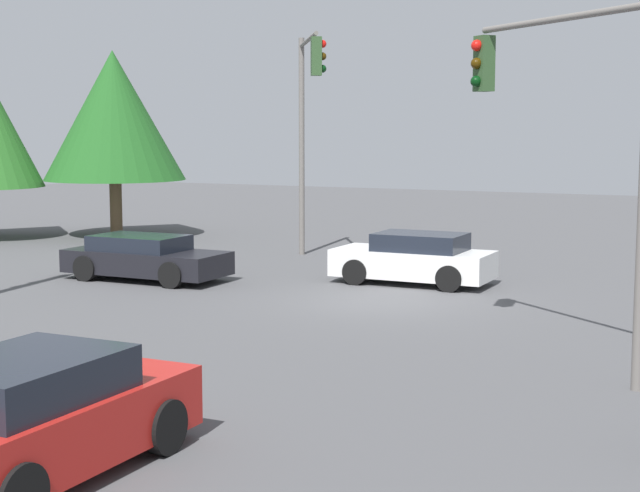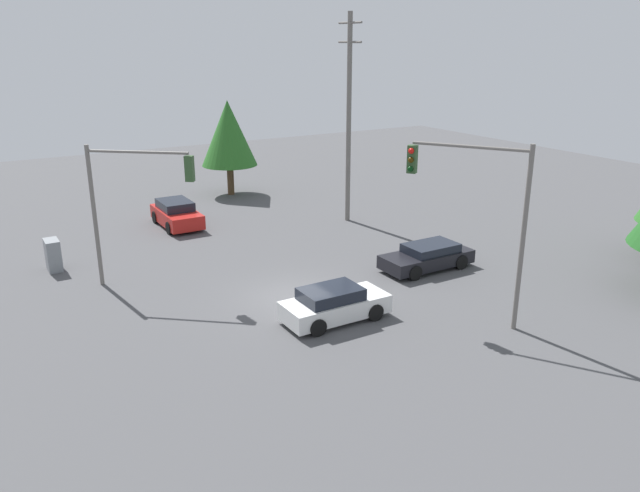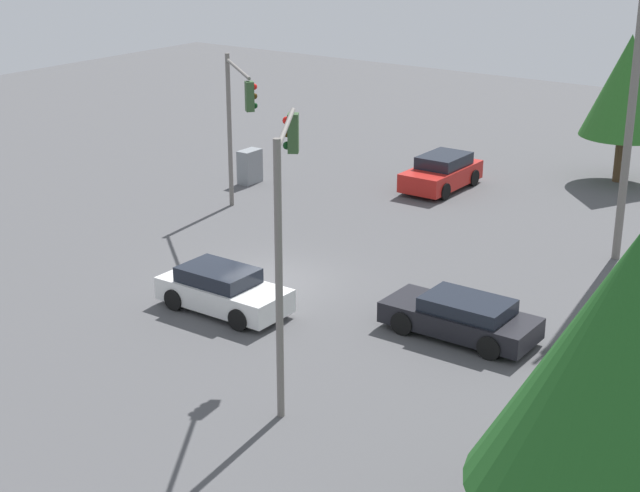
# 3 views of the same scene
# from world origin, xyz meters

# --- Properties ---
(ground_plane) EXTENTS (80.00, 80.00, 0.00)m
(ground_plane) POSITION_xyz_m (0.00, 0.00, 0.00)
(ground_plane) COLOR #4C4C4F
(sedan_dark) EXTENTS (1.93, 4.46, 1.21)m
(sedan_dark) POSITION_xyz_m (0.23, 7.04, 0.60)
(sedan_dark) COLOR black
(sedan_dark) RESTS_ON ground_plane
(sedan_red) EXTENTS (4.19, 2.01, 1.48)m
(sedan_red) POSITION_xyz_m (-12.70, -0.77, 0.72)
(sedan_red) COLOR red
(sedan_red) RESTS_ON ground_plane
(sedan_white) EXTENTS (1.89, 4.14, 1.35)m
(sedan_white) POSITION_xyz_m (2.78, 0.26, 0.66)
(sedan_white) COLOR silver
(sedan_white) RESTS_ON ground_plane
(traffic_signal_main) EXTENTS (3.90, 2.63, 6.91)m
(traffic_signal_main) POSITION_xyz_m (5.46, 4.75, 4.75)
(traffic_signal_main) COLOR slate
(traffic_signal_main) RESTS_ON ground_plane
(traffic_signal_cross) EXTENTS (3.07, 3.69, 6.18)m
(traffic_signal_cross) POSITION_xyz_m (-4.47, -5.16, 4.28)
(traffic_signal_cross) COLOR slate
(traffic_signal_cross) RESTS_ON ground_plane
(utility_pole_tall) EXTENTS (2.20, 0.28, 11.76)m
(utility_pole_tall) POSITION_xyz_m (-8.68, 8.39, 6.19)
(utility_pole_tall) COLOR slate
(utility_pole_tall) RESTS_ON ground_plane
(electrical_cabinet) EXTENTS (1.07, 0.62, 1.48)m
(electrical_cabinet) POSITION_xyz_m (-8.60, -8.08, 0.74)
(electrical_cabinet) COLOR gray
(electrical_cabinet) RESTS_ON ground_plane
(tree_corner) EXTENTS (3.78, 3.78, 6.45)m
(tree_corner) POSITION_xyz_m (-18.32, 5.01, 4.23)
(tree_corner) COLOR #4C3823
(tree_corner) RESTS_ON ground_plane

